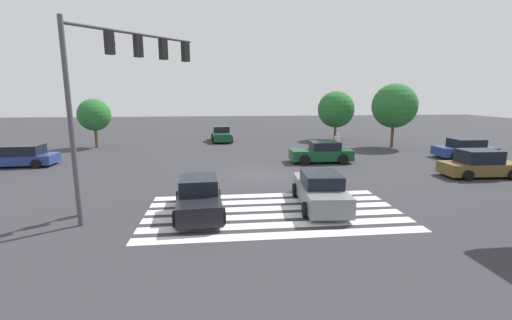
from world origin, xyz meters
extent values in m
plane|color=#333338|center=(0.00, 0.00, 0.00)|extent=(115.26, 115.26, 0.00)
cube|color=silver|center=(0.00, -9.07, 0.00)|extent=(10.42, 0.60, 0.01)
cube|color=silver|center=(0.00, -8.12, 0.00)|extent=(10.42, 0.60, 0.01)
cube|color=silver|center=(0.00, -7.17, 0.00)|extent=(10.42, 0.60, 0.01)
cube|color=silver|center=(0.00, -6.22, 0.00)|extent=(10.42, 0.60, 0.01)
cube|color=silver|center=(0.00, -5.27, 0.00)|extent=(10.42, 0.60, 0.01)
cube|color=silver|center=(0.00, -4.32, 0.00)|extent=(10.42, 0.60, 0.01)
cylinder|color=#47474C|center=(-7.33, -7.33, 3.68)|extent=(0.18, 0.18, 7.36)
cylinder|color=#47474C|center=(-5.37, -5.37, 7.11)|extent=(4.00, 4.00, 0.12)
cube|color=black|center=(-6.16, -6.16, 6.64)|extent=(0.40, 0.40, 0.84)
sphere|color=red|center=(-6.04, -6.04, 6.64)|extent=(0.16, 0.16, 0.16)
cube|color=black|center=(-5.31, -5.31, 6.64)|extent=(0.40, 0.40, 0.84)
sphere|color=gold|center=(-5.19, -5.19, 6.64)|extent=(0.16, 0.16, 0.16)
cube|color=black|center=(-4.46, -4.46, 6.64)|extent=(0.40, 0.40, 0.84)
sphere|color=green|center=(-4.35, -4.35, 6.64)|extent=(0.16, 0.16, 0.16)
cube|color=black|center=(-3.61, -3.61, 6.64)|extent=(0.40, 0.40, 0.84)
sphere|color=red|center=(-3.50, -3.50, 6.64)|extent=(0.16, 0.16, 0.16)
cube|color=brown|center=(13.04, -1.88, 0.50)|extent=(4.43, 1.83, 0.68)
cube|color=black|center=(12.90, -1.88, 1.22)|extent=(2.16, 1.60, 0.75)
cylinder|color=black|center=(14.43, -1.03, 0.30)|extent=(0.61, 0.23, 0.60)
cylinder|color=black|center=(11.71, -0.97, 0.30)|extent=(0.61, 0.23, 0.60)
cylinder|color=black|center=(11.66, -2.73, 0.30)|extent=(0.61, 0.23, 0.60)
cube|color=navy|center=(-15.47, 4.32, 0.47)|extent=(4.34, 2.07, 0.61)
cube|color=black|center=(-15.29, 4.33, 1.10)|extent=(2.36, 1.81, 0.65)
cylinder|color=black|center=(-16.83, 5.26, 0.31)|extent=(0.62, 0.24, 0.61)
cylinder|color=black|center=(-14.12, 3.39, 0.31)|extent=(0.62, 0.24, 0.61)
cylinder|color=black|center=(-14.19, 5.35, 0.31)|extent=(0.62, 0.24, 0.61)
cube|color=#144728|center=(5.00, 3.35, 0.56)|extent=(4.36, 1.88, 0.72)
cube|color=black|center=(5.28, 3.34, 1.20)|extent=(2.00, 1.64, 0.56)
cylinder|color=black|center=(3.64, 2.48, 0.36)|extent=(0.72, 0.24, 0.72)
cylinder|color=black|center=(3.69, 4.29, 0.36)|extent=(0.72, 0.24, 0.72)
cylinder|color=black|center=(6.32, 2.41, 0.36)|extent=(0.72, 0.24, 0.72)
cylinder|color=black|center=(6.37, 4.21, 0.36)|extent=(0.72, 0.24, 0.72)
cube|color=gray|center=(2.12, -6.06, 0.57)|extent=(2.05, 4.71, 0.79)
cube|color=black|center=(2.11, -6.21, 1.23)|extent=(1.67, 2.13, 0.53)
cylinder|color=black|center=(1.37, -4.57, 0.31)|extent=(0.27, 0.63, 0.62)
cylinder|color=black|center=(3.10, -4.71, 0.31)|extent=(0.27, 0.63, 0.62)
cylinder|color=black|center=(1.15, -7.41, 0.31)|extent=(0.27, 0.63, 0.62)
cylinder|color=black|center=(2.87, -7.54, 0.31)|extent=(0.27, 0.63, 0.62)
cube|color=navy|center=(16.38, 3.83, 0.52)|extent=(4.27, 2.04, 0.67)
cube|color=black|center=(16.46, 3.83, 1.16)|extent=(2.18, 1.79, 0.61)
cylinder|color=black|center=(15.05, 2.90, 0.35)|extent=(0.70, 0.24, 0.69)
cylinder|color=black|center=(15.11, 4.85, 0.35)|extent=(0.70, 0.24, 0.69)
cylinder|color=black|center=(17.65, 2.81, 0.35)|extent=(0.70, 0.24, 0.69)
cylinder|color=black|center=(17.72, 4.77, 0.35)|extent=(0.70, 0.24, 0.69)
cube|color=#144728|center=(-1.89, 15.37, 0.56)|extent=(2.00, 4.54, 0.75)
cube|color=black|center=(-1.90, 15.69, 1.23)|extent=(1.69, 1.96, 0.60)
cylinder|color=black|center=(-0.91, 14.03, 0.33)|extent=(0.25, 0.67, 0.66)
cylinder|color=black|center=(-2.73, 13.94, 0.33)|extent=(0.25, 0.67, 0.66)
cylinder|color=black|center=(-1.04, 16.79, 0.33)|extent=(0.25, 0.67, 0.66)
cylinder|color=black|center=(-2.87, 16.70, 0.33)|extent=(0.25, 0.67, 0.66)
cube|color=black|center=(-3.05, -6.52, 0.53)|extent=(1.92, 4.26, 0.73)
cube|color=black|center=(-3.06, -6.38, 1.20)|extent=(1.60, 1.89, 0.59)
cylinder|color=black|center=(-2.12, -7.76, 0.30)|extent=(0.26, 0.62, 0.61)
cylinder|color=black|center=(-3.81, -7.87, 0.30)|extent=(0.26, 0.62, 0.61)
cylinder|color=black|center=(-2.29, -5.18, 0.30)|extent=(0.26, 0.62, 0.61)
cylinder|color=black|center=(-3.98, -5.29, 0.30)|extent=(0.26, 0.62, 0.61)
cylinder|color=#232842|center=(7.44, 6.73, 0.40)|extent=(0.14, 0.14, 0.81)
cylinder|color=#232842|center=(7.33, 6.85, 0.40)|extent=(0.14, 0.14, 0.81)
cube|color=beige|center=(7.38, 6.79, 1.13)|extent=(0.41, 0.41, 0.64)
sphere|color=tan|center=(7.38, 6.79, 1.56)|extent=(0.22, 0.22, 0.22)
cylinder|color=brown|center=(-13.25, 12.28, 0.88)|extent=(0.26, 0.26, 1.76)
sphere|color=#286B2D|center=(-13.25, 12.28, 2.98)|extent=(2.86, 2.86, 2.86)
cylinder|color=brown|center=(10.16, 15.24, 0.80)|extent=(0.26, 0.26, 1.61)
sphere|color=#286B2D|center=(10.16, 15.24, 3.23)|extent=(3.81, 3.81, 3.81)
cylinder|color=brown|center=(13.53, 9.49, 1.04)|extent=(0.26, 0.26, 2.09)
sphere|color=#286B2D|center=(13.53, 9.49, 3.77)|extent=(3.96, 3.96, 3.96)
camera|label=1|loc=(-2.20, -19.94, 4.75)|focal=24.00mm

